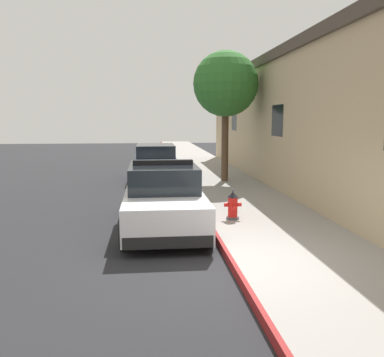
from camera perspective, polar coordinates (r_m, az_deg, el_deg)
ground_plane at (r=17.49m, az=-15.77°, el=-1.28°), size 32.98×60.00×0.20m
sidewalk_pavement at (r=17.47m, az=3.99°, el=-0.39°), size 3.02×60.00×0.17m
curb_painted_edge at (r=17.27m, az=-1.08°, el=-0.47°), size 0.08×60.00×0.17m
storefront_building at (r=16.52m, az=24.17°, el=7.11°), size 7.71×26.58×5.14m
police_cruiser at (r=10.35m, az=-3.96°, el=-2.62°), size 1.94×4.84×1.68m
parked_car_silver_ahead at (r=18.43m, az=-5.02°, el=2.10°), size 1.94×4.84×1.56m
fire_hydrant at (r=10.53m, az=5.63°, el=-3.71°), size 0.44×0.40×0.76m
street_tree at (r=16.95m, az=4.64°, el=12.75°), size 2.60×2.60×5.20m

